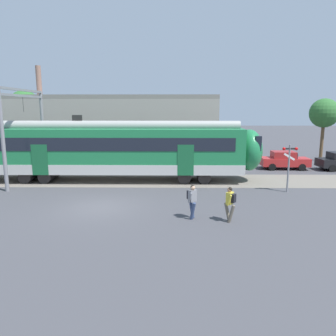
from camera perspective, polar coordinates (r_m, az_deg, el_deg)
The scene contains 9 objects.
ground_plane at distance 17.98m, azimuth -11.69°, elevation -6.72°, with size 160.00×160.00×0.00m, color #424247.
pedestrian_grey at distance 15.65m, azimuth 4.22°, elevation -5.34°, with size 0.51×0.70×1.67m.
pedestrian_yellow at distance 15.45m, azimuth 10.77°, elevation -5.72°, with size 0.54×0.67×1.67m.
parked_car_red at distance 29.95m, azimuth 19.62°, elevation 1.31°, with size 4.06×1.88×1.54m.
catenary_gantry at distance 25.59m, azimuth -23.72°, elevation 7.52°, with size 0.24×6.64×6.53m.
crossing_signal at distance 21.63m, azimuth 20.34°, elevation 1.22°, with size 0.96×0.22×3.00m.
background_building at distance 33.13m, azimuth -10.62°, elevation 6.79°, with size 21.44×5.00×9.20m.
street_tree_right at distance 35.79m, azimuth 25.56°, elevation 8.56°, with size 2.83×2.83×6.13m.
street_tree_left at distance 40.57m, azimuth -23.69°, elevation 9.76°, with size 3.53×3.53×7.14m.
Camera 1 is at (3.84, -16.76, 5.26)m, focal length 35.00 mm.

